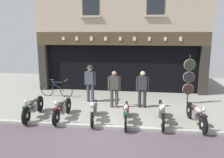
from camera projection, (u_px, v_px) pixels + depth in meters
The scene contains 15 objects.
ground at pixel (100, 144), 6.97m from camera, with size 21.33×22.00×0.18m.
shop_facade at pixel (123, 57), 14.36m from camera, with size 9.63×4.42×6.49m.
motorcycle_far_left at pixel (33, 107), 8.92m from camera, with size 0.62×2.08×0.93m.
motorcycle_left at pixel (62, 109), 8.78m from camera, with size 0.62×1.98×0.91m.
motorcycle_center_left at pixel (94, 110), 8.59m from camera, with size 0.62×1.93×0.91m.
motorcycle_center at pixel (126, 112), 8.36m from camera, with size 0.62×2.01×0.91m.
motorcycle_center_right at pixel (162, 112), 8.33m from camera, with size 0.62×2.07×0.93m.
motorcycle_right at pixel (196, 114), 8.16m from camera, with size 0.62×2.06×0.92m.
salesman_left at pixel (90, 82), 10.86m from camera, with size 0.55×0.33×1.76m.
shopkeeper_center at pixel (114, 87), 10.07m from camera, with size 0.56×0.26×1.64m.
salesman_right at pixel (142, 88), 10.06m from camera, with size 0.56×0.26×1.64m.
tyre_sign_pole at pixel (189, 78), 10.51m from camera, with size 0.52×0.06×2.29m.
advert_board_near at pixel (94, 59), 13.00m from camera, with size 0.78×0.03×0.96m.
advert_board_far at pixel (75, 60), 13.15m from camera, with size 0.71×0.03×0.91m.
leaning_bicycle at pixel (57, 90), 11.90m from camera, with size 1.75×0.50×0.93m.
Camera 1 is at (1.22, -7.31, 3.27)m, focal length 36.84 mm.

